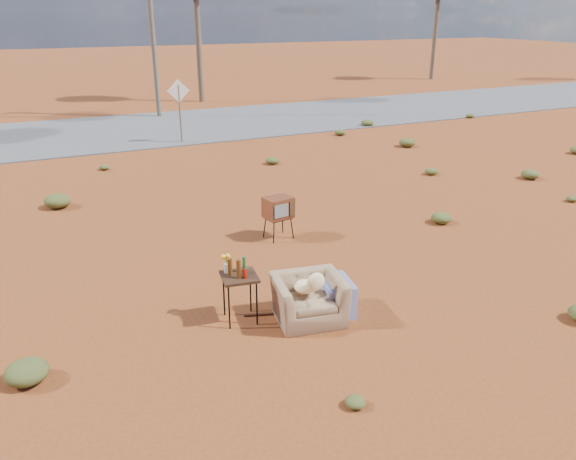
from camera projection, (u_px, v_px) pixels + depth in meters
name	position (u px, v px, depth m)	size (l,w,h in m)	color
ground	(291.00, 301.00, 8.99)	(140.00, 140.00, 0.00)	brown
highway	(123.00, 131.00, 21.60)	(140.00, 7.00, 0.04)	#565659
armchair	(314.00, 293.00, 8.38)	(1.32, 0.84, 0.90)	#8B6B4C
tv_unit	(278.00, 208.00, 11.26)	(0.60, 0.52, 0.87)	black
side_table	(236.00, 273.00, 8.20)	(0.59, 0.59, 1.04)	#341F13
rusty_bar	(299.00, 312.00, 8.63)	(0.04, 0.04, 1.68)	#502815
road_sign	(179.00, 100.00, 19.13)	(0.78, 0.06, 2.19)	brown
utility_pole_center	(151.00, 15.00, 22.99)	(1.40, 0.20, 8.00)	brown
scrub_patch	(171.00, 216.00, 12.32)	(17.49, 8.07, 0.33)	#444A20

